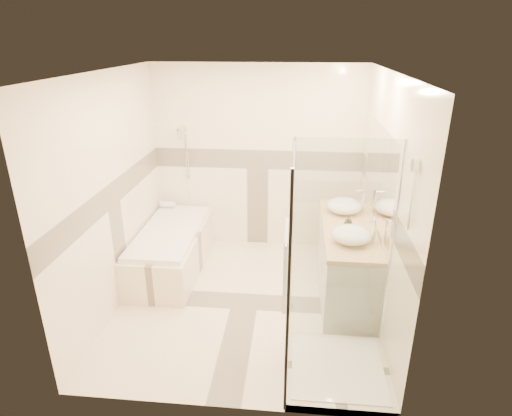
# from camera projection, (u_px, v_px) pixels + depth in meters

# --- Properties ---
(room) EXTENTS (2.82, 3.02, 2.52)m
(room) POSITION_uv_depth(u_px,v_px,m) (249.00, 198.00, 4.40)
(room) COLOR beige
(room) RESTS_ON ground
(bathtub) EXTENTS (0.75, 1.70, 0.56)m
(bathtub) POSITION_uv_depth(u_px,v_px,m) (171.00, 247.00, 5.44)
(bathtub) COLOR #F7E3C6
(bathtub) RESTS_ON ground
(vanity) EXTENTS (0.58, 1.62, 0.85)m
(vanity) POSITION_uv_depth(u_px,v_px,m) (346.00, 260.00, 4.88)
(vanity) COLOR white
(vanity) RESTS_ON ground
(shower_enclosure) EXTENTS (0.96, 0.93, 2.04)m
(shower_enclosure) POSITION_uv_depth(u_px,v_px,m) (326.00, 322.00, 3.70)
(shower_enclosure) COLOR #F7E3C6
(shower_enclosure) RESTS_ON ground
(vessel_sink_near) EXTENTS (0.41, 0.41, 0.17)m
(vessel_sink_near) POSITION_uv_depth(u_px,v_px,m) (344.00, 206.00, 5.07)
(vessel_sink_near) COLOR white
(vessel_sink_near) RESTS_ON vanity
(vessel_sink_far) EXTENTS (0.41, 0.41, 0.16)m
(vessel_sink_far) POSITION_uv_depth(u_px,v_px,m) (351.00, 235.00, 4.34)
(vessel_sink_far) COLOR white
(vessel_sink_far) RESTS_ON vanity
(faucet_near) EXTENTS (0.12, 0.03, 0.29)m
(faucet_near) POSITION_uv_depth(u_px,v_px,m) (363.00, 200.00, 5.02)
(faucet_near) COLOR silver
(faucet_near) RESTS_ON vanity
(faucet_far) EXTENTS (0.11, 0.03, 0.26)m
(faucet_far) POSITION_uv_depth(u_px,v_px,m) (374.00, 229.00, 4.29)
(faucet_far) COLOR silver
(faucet_far) RESTS_ON vanity
(amenity_bottle_a) EXTENTS (0.08, 0.08, 0.16)m
(amenity_bottle_a) POSITION_uv_depth(u_px,v_px,m) (348.00, 223.00, 4.61)
(amenity_bottle_a) COLOR black
(amenity_bottle_a) RESTS_ON vanity
(amenity_bottle_b) EXTENTS (0.13, 0.13, 0.13)m
(amenity_bottle_b) POSITION_uv_depth(u_px,v_px,m) (348.00, 223.00, 4.64)
(amenity_bottle_b) COLOR black
(amenity_bottle_b) RESTS_ON vanity
(folded_towels) EXTENTS (0.15, 0.23, 0.07)m
(folded_towels) POSITION_uv_depth(u_px,v_px,m) (342.00, 203.00, 5.30)
(folded_towels) COLOR white
(folded_towels) RESTS_ON vanity
(rolled_towel) EXTENTS (0.20, 0.09, 0.09)m
(rolled_towel) POSITION_uv_depth(u_px,v_px,m) (168.00, 205.00, 5.99)
(rolled_towel) COLOR white
(rolled_towel) RESTS_ON bathtub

